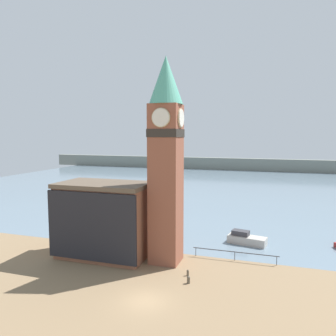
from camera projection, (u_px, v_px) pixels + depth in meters
name	position (u px, v px, depth m)	size (l,w,h in m)	color
ground_plane	(145.00, 301.00, 29.39)	(160.00, 160.00, 0.00)	#846B4C
water	(235.00, 184.00, 97.89)	(160.00, 120.00, 0.00)	slate
far_shoreline	(246.00, 164.00, 135.52)	(180.00, 3.00, 5.00)	gray
pier_railing	(235.00, 253.00, 38.72)	(10.05, 0.08, 1.09)	#333338
clock_tower	(166.00, 155.00, 37.29)	(3.84, 3.84, 23.61)	brown
pier_building	(104.00, 219.00, 39.92)	(11.17, 6.54, 9.09)	#935B42
boat_near	(246.00, 239.00, 44.70)	(5.39, 2.92, 1.75)	#B7B2A8
mooring_bollard_near	(189.00, 279.00, 32.83)	(0.33, 0.33, 0.76)	brown
mooring_bollard_far	(188.00, 272.00, 34.64)	(0.25, 0.25, 0.65)	brown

